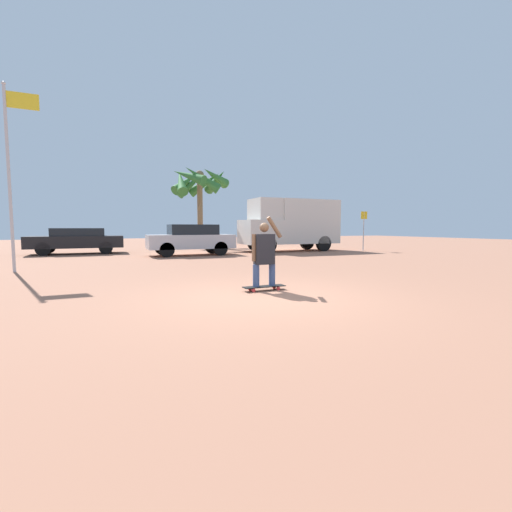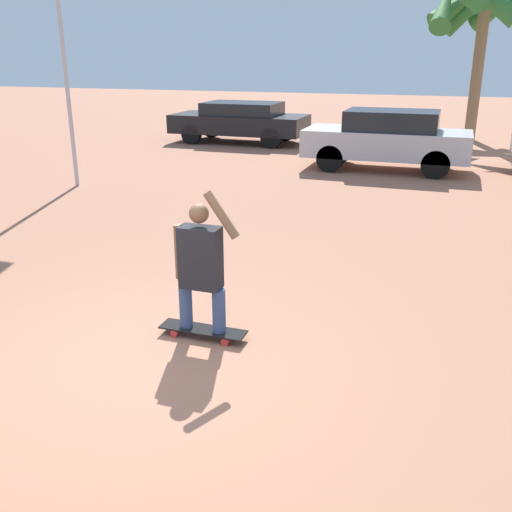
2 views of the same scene
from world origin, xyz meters
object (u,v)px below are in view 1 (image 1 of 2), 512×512
street_sign (364,226)px  palm_tree_near_van (198,182)px  skateboard (264,287)px  camper_van (291,223)px  parked_car_silver (191,239)px  person_skateboarder (264,251)px  parked_car_black (77,240)px  flagpole (11,166)px

street_sign → palm_tree_near_van: bearing=136.9°
skateboard → street_sign: bearing=40.7°
camper_van → parked_car_silver: bearing=-173.0°
person_skateboarder → street_sign: size_ratio=0.66×
person_skateboarder → skateboard: bearing=-0.0°
skateboard → street_sign: size_ratio=0.41×
skateboard → parked_car_silver: bearing=86.0°
palm_tree_near_van → street_sign: bearing=-43.1°
parked_car_black → camper_van: bearing=-12.7°
skateboard → person_skateboarder: (-0.00, 0.00, 0.78)m
camper_van → palm_tree_near_van: palm_tree_near_van is taller
person_skateboarder → street_sign: bearing=40.7°
flagpole → palm_tree_near_van: bearing=52.1°
parked_car_silver → street_sign: 10.10m
parked_car_black → flagpole: 8.02m
person_skateboarder → parked_car_silver: bearing=86.0°
parked_car_black → street_sign: 15.89m
skateboard → palm_tree_near_van: size_ratio=0.17×
person_skateboarder → palm_tree_near_van: 17.36m
camper_van → street_sign: 4.27m
palm_tree_near_van → flagpole: (-8.47, -10.87, -1.25)m
camper_van → parked_car_silver: camper_van is taller
parked_car_silver → parked_car_black: 6.22m
flagpole → skateboard: bearing=-45.9°
street_sign → parked_car_silver: bearing=175.1°
person_skateboarder → street_sign: (10.76, 9.27, 0.63)m
parked_car_silver → parked_car_black: (-5.28, 3.30, -0.07)m
parked_car_silver → skateboard: bearing=-94.0°
person_skateboarder → parked_car_silver: 10.16m
camper_van → parked_car_black: (-11.37, 2.55, -0.90)m
skateboard → parked_car_black: bearing=108.8°
person_skateboarder → flagpole: flagpole is taller
skateboard → person_skateboarder: size_ratio=0.62×
parked_car_silver → parked_car_black: size_ratio=0.93×
parked_car_black → street_sign: size_ratio=1.95×
skateboard → street_sign: (10.76, 9.27, 1.41)m
parked_car_silver → street_sign: street_sign is taller
parked_car_black → flagpole: flagpole is taller
camper_van → palm_tree_near_van: bearing=124.5°
flagpole → street_sign: bearing=11.6°
person_skateboarder → flagpole: bearing=134.1°
camper_van → flagpole: size_ratio=1.01×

